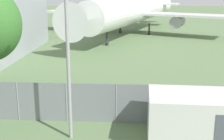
% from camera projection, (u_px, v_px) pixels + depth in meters
% --- Properties ---
extents(perimeter_fence, '(56.07, 0.07, 2.06)m').
position_uv_depth(perimeter_fence, '(66.00, 102.00, 15.95)').
color(perimeter_fence, gray).
rests_on(perimeter_fence, ground).
extents(airplane, '(28.81, 36.02, 11.22)m').
position_uv_depth(airplane, '(133.00, 10.00, 45.37)').
color(airplane, white).
rests_on(airplane, ground).
extents(portable_cabin, '(4.72, 2.72, 2.32)m').
position_uv_depth(portable_cabin, '(202.00, 120.00, 13.53)').
color(portable_cabin, silver).
rests_on(portable_cabin, ground).
extents(light_mast, '(0.44, 0.44, 8.66)m').
position_uv_depth(light_mast, '(67.00, 25.00, 13.11)').
color(light_mast, '#99999E').
rests_on(light_mast, ground).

